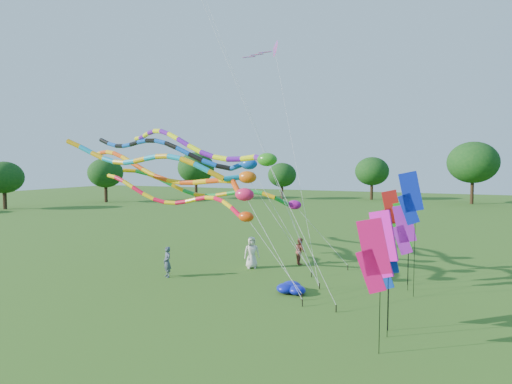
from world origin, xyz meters
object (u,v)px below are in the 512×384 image
at_px(tube_kite_red, 192,201).
at_px(person_b, 167,262).
at_px(blue_nylon_heap, 295,286).
at_px(person_a, 252,252).
at_px(person_c, 300,251).
at_px(tube_kite_orange, 176,175).

bearing_deg(tube_kite_red, person_b, -158.61).
height_order(blue_nylon_heap, person_a, person_a).
relative_size(tube_kite_red, blue_nylon_heap, 8.41).
bearing_deg(person_b, person_c, 77.89).
distance_m(tube_kite_orange, blue_nylon_heap, 9.03).
height_order(tube_kite_red, blue_nylon_heap, tube_kite_red).
bearing_deg(person_c, person_b, 103.60).
distance_m(person_a, person_c, 3.14).
relative_size(blue_nylon_heap, person_a, 0.79).
bearing_deg(person_b, person_a, 79.90).
bearing_deg(tube_kite_orange, person_b, -67.50).
distance_m(tube_kite_orange, person_a, 6.31).
height_order(tube_kite_orange, blue_nylon_heap, tube_kite_orange).
distance_m(tube_kite_orange, person_b, 4.81).
bearing_deg(tube_kite_orange, person_a, 55.39).
bearing_deg(person_c, tube_kite_orange, 97.41).
xyz_separation_m(blue_nylon_heap, person_a, (-3.79, 3.31, 0.72)).
relative_size(tube_kite_red, tube_kite_orange, 0.76).
height_order(tube_kite_red, person_a, tube_kite_red).
xyz_separation_m(tube_kite_red, tube_kite_orange, (-1.48, 0.78, 1.36)).
height_order(tube_kite_orange, person_a, tube_kite_orange).
distance_m(tube_kite_red, blue_nylon_heap, 7.00).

